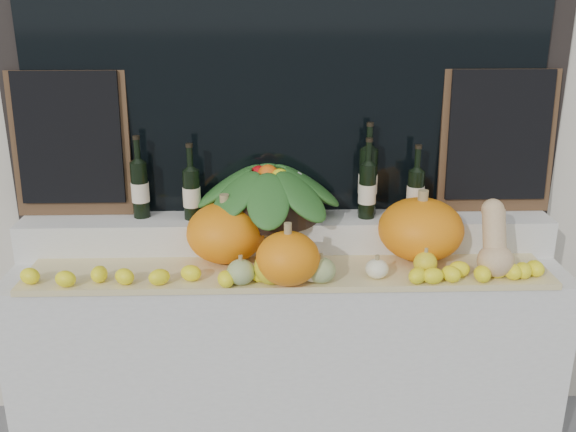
{
  "coord_description": "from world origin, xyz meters",
  "views": [
    {
      "loc": [
        -0.07,
        -0.96,
        1.97
      ],
      "look_at": [
        0.0,
        1.45,
        1.12
      ],
      "focal_mm": 40.0,
      "sensor_mm": 36.0,
      "label": 1
    }
  ],
  "objects_px": {
    "butternut_squash": "(495,244)",
    "wine_bottle_tall": "(368,181)",
    "pumpkin_left": "(226,232)",
    "produce_bowl": "(268,191)",
    "pumpkin_right": "(421,229)"
  },
  "relations": [
    {
      "from": "butternut_squash",
      "to": "wine_bottle_tall",
      "type": "bearing_deg",
      "value": 142.49
    },
    {
      "from": "pumpkin_left",
      "to": "produce_bowl",
      "type": "bearing_deg",
      "value": 39.89
    },
    {
      "from": "pumpkin_left",
      "to": "pumpkin_right",
      "type": "distance_m",
      "value": 0.81
    },
    {
      "from": "pumpkin_right",
      "to": "produce_bowl",
      "type": "relative_size",
      "value": 0.53
    },
    {
      "from": "pumpkin_left",
      "to": "produce_bowl",
      "type": "xyz_separation_m",
      "value": [
        0.18,
        0.15,
        0.13
      ]
    },
    {
      "from": "pumpkin_left",
      "to": "butternut_squash",
      "type": "xyz_separation_m",
      "value": [
        1.07,
        -0.16,
        -0.0
      ]
    },
    {
      "from": "pumpkin_left",
      "to": "produce_bowl",
      "type": "height_order",
      "value": "produce_bowl"
    },
    {
      "from": "pumpkin_left",
      "to": "wine_bottle_tall",
      "type": "bearing_deg",
      "value": 17.68
    },
    {
      "from": "pumpkin_right",
      "to": "produce_bowl",
      "type": "distance_m",
      "value": 0.66
    },
    {
      "from": "pumpkin_left",
      "to": "butternut_squash",
      "type": "relative_size",
      "value": 1.12
    },
    {
      "from": "produce_bowl",
      "to": "wine_bottle_tall",
      "type": "relative_size",
      "value": 1.63
    },
    {
      "from": "pumpkin_right",
      "to": "butternut_squash",
      "type": "height_order",
      "value": "butternut_squash"
    },
    {
      "from": "pumpkin_right",
      "to": "produce_bowl",
      "type": "xyz_separation_m",
      "value": [
        -0.63,
        0.15,
        0.12
      ]
    },
    {
      "from": "pumpkin_right",
      "to": "wine_bottle_tall",
      "type": "relative_size",
      "value": 0.87
    },
    {
      "from": "butternut_squash",
      "to": "wine_bottle_tall",
      "type": "height_order",
      "value": "wine_bottle_tall"
    }
  ]
}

